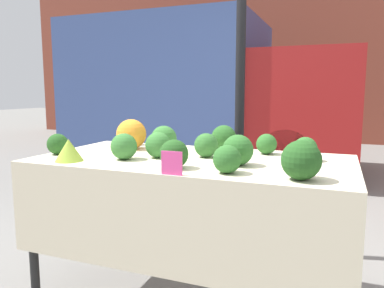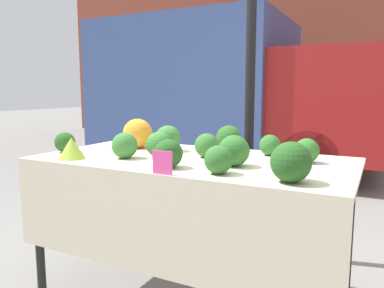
% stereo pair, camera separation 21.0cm
% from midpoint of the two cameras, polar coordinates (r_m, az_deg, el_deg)
% --- Properties ---
extents(building_facade, '(16.00, 0.60, 5.11)m').
position_cam_midpoint_polar(building_facade, '(9.88, 16.79, 15.45)').
color(building_facade, brown).
rests_on(building_facade, ground_plane).
extents(tent_pole, '(0.07, 0.07, 2.24)m').
position_cam_midpoint_polar(tent_pole, '(2.77, 5.13, 5.86)').
color(tent_pole, black).
rests_on(tent_pole, ground_plane).
extents(parked_truck, '(4.33, 2.24, 2.32)m').
position_cam_midpoint_polar(parked_truck, '(6.09, 0.43, 8.15)').
color(parked_truck, '#384C84').
rests_on(parked_truck, ground_plane).
extents(market_table, '(1.75, 0.90, 0.85)m').
position_cam_midpoint_polar(market_table, '(2.07, -3.59, -5.37)').
color(market_table, beige).
rests_on(market_table, ground_plane).
extents(orange_cauliflower, '(0.19, 0.19, 0.19)m').
position_cam_midpoint_polar(orange_cauliflower, '(2.48, -11.64, 1.47)').
color(orange_cauliflower, orange).
rests_on(orange_cauliflower, market_table).
extents(romanesco_head, '(0.15, 0.15, 0.12)m').
position_cam_midpoint_polar(romanesco_head, '(2.15, -20.96, -0.89)').
color(romanesco_head, '#93B238').
rests_on(romanesco_head, market_table).
extents(broccoli_head_0, '(0.15, 0.15, 0.15)m').
position_cam_midpoint_polar(broccoli_head_0, '(2.13, -8.01, -0.17)').
color(broccoli_head_0, '#387533').
rests_on(broccoli_head_0, market_table).
extents(broccoli_head_1, '(0.13, 0.13, 0.13)m').
position_cam_midpoint_polar(broccoli_head_1, '(1.71, 1.88, -2.36)').
color(broccoli_head_1, '#2D6628').
rests_on(broccoli_head_1, market_table).
extents(broccoli_head_2, '(0.14, 0.14, 0.14)m').
position_cam_midpoint_polar(broccoli_head_2, '(1.83, -6.04, -1.54)').
color(broccoli_head_2, '#23511E').
rests_on(broccoli_head_2, market_table).
extents(broccoli_head_3, '(0.12, 0.12, 0.12)m').
position_cam_midpoint_polar(broccoli_head_3, '(2.25, 8.70, -0.02)').
color(broccoli_head_3, '#2D6628').
rests_on(broccoli_head_3, market_table).
extents(broccoli_head_4, '(0.13, 0.13, 0.13)m').
position_cam_midpoint_polar(broccoli_head_4, '(2.68, -11.58, 1.26)').
color(broccoli_head_4, '#387533').
rests_on(broccoli_head_4, market_table).
extents(broccoli_head_5, '(0.16, 0.16, 0.16)m').
position_cam_midpoint_polar(broccoli_head_5, '(2.34, -6.88, 0.80)').
color(broccoli_head_5, '#387533').
rests_on(broccoli_head_5, market_table).
extents(broccoli_head_6, '(0.14, 0.14, 0.14)m').
position_cam_midpoint_polar(broccoli_head_6, '(2.13, -0.65, -0.21)').
color(broccoli_head_6, '#336B2D').
rests_on(broccoli_head_6, market_table).
extents(broccoli_head_7, '(0.17, 0.17, 0.17)m').
position_cam_midpoint_polar(broccoli_head_7, '(1.62, 12.79, -2.45)').
color(broccoli_head_7, '#23511E').
rests_on(broccoli_head_7, market_table).
extents(broccoli_head_8, '(0.13, 0.13, 0.13)m').
position_cam_midpoint_polar(broccoli_head_8, '(2.08, 14.15, -0.74)').
color(broccoli_head_8, '#2D6628').
rests_on(broccoli_head_8, market_table).
extents(broccoli_head_9, '(0.12, 0.12, 0.12)m').
position_cam_midpoint_polar(broccoli_head_9, '(2.40, -22.19, -0.03)').
color(broccoli_head_9, '#23511E').
rests_on(broccoli_head_9, market_table).
extents(broccoli_head_10, '(0.15, 0.15, 0.15)m').
position_cam_midpoint_polar(broccoli_head_10, '(2.11, -13.17, -0.39)').
color(broccoli_head_10, '#387533').
rests_on(broccoli_head_10, market_table).
extents(broccoli_head_11, '(0.16, 0.16, 0.16)m').
position_cam_midpoint_polar(broccoli_head_11, '(1.89, 3.87, -0.96)').
color(broccoli_head_11, '#2D6628').
rests_on(broccoli_head_11, market_table).
extents(broccoli_head_12, '(0.16, 0.16, 0.16)m').
position_cam_midpoint_polar(broccoli_head_12, '(2.39, 2.36, 0.96)').
color(broccoli_head_12, '#285B23').
rests_on(broccoli_head_12, market_table).
extents(price_sign, '(0.10, 0.01, 0.11)m').
position_cam_midpoint_polar(price_sign, '(1.69, -6.68, -2.96)').
color(price_sign, '#EF4793').
rests_on(price_sign, market_table).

